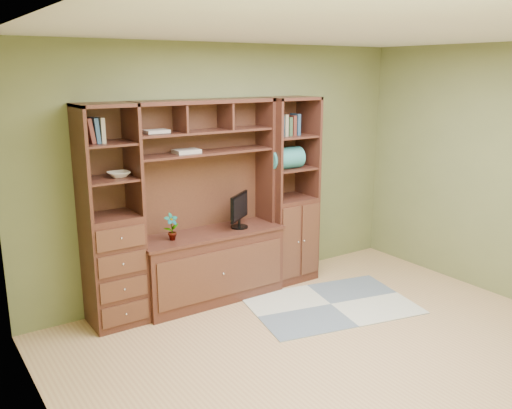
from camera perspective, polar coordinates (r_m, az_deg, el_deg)
room at (r=4.22m, az=10.79°, el=-0.36°), size 4.60×4.10×2.64m
center_hutch at (r=5.44m, az=-4.91°, el=0.08°), size 1.54×0.53×2.05m
left_tower at (r=5.09m, az=-15.02°, el=-1.34°), size 0.50×0.45×2.05m
right_tower at (r=6.02m, az=3.46°, el=1.46°), size 0.55×0.45×2.05m
rug at (r=5.66m, az=7.88°, el=-10.37°), size 1.80×1.39×0.01m
monitor at (r=5.59m, az=-1.79°, el=0.01°), size 0.44×0.39×0.50m
orchid at (r=5.26m, az=-8.88°, el=-2.35°), size 0.14×0.10×0.27m
magazines at (r=5.33m, az=-7.33°, el=5.58°), size 0.24×0.18×0.04m
bowl at (r=5.04m, az=-14.25°, el=3.09°), size 0.20×0.20×0.05m
blanket_teal at (r=5.85m, az=3.02°, el=4.89°), size 0.40×0.23×0.23m
blanket_red at (r=6.06m, az=3.51°, el=4.95°), size 0.33×0.18×0.18m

